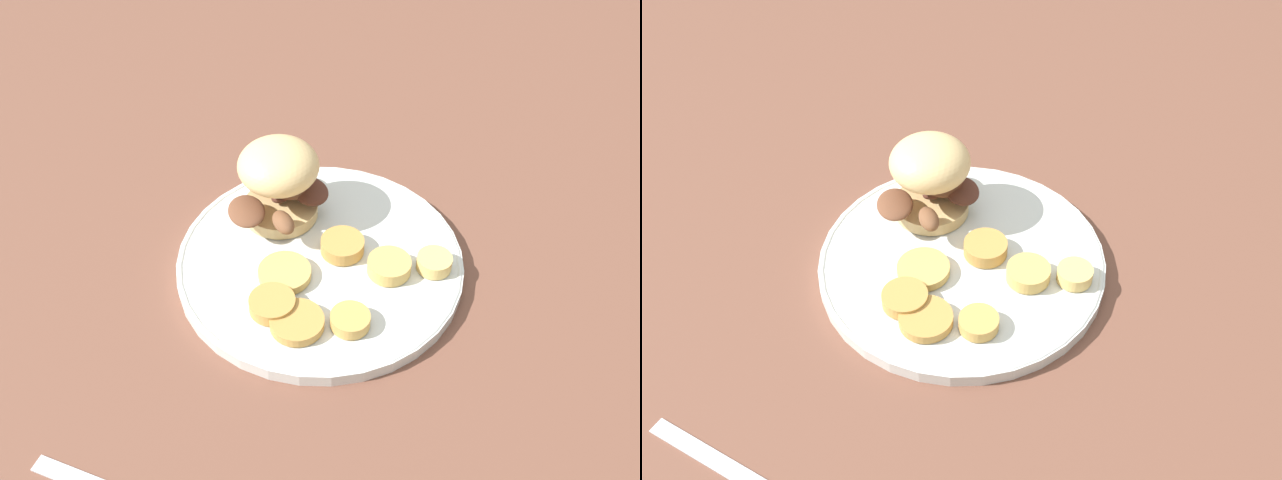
# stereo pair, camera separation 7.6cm
# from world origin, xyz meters

# --- Properties ---
(ground_plane) EXTENTS (4.00, 4.00, 0.00)m
(ground_plane) POSITION_xyz_m (0.00, 0.00, 0.00)
(ground_plane) COLOR brown
(dinner_plate) EXTENTS (0.30, 0.30, 0.02)m
(dinner_plate) POSITION_xyz_m (0.00, 0.00, 0.01)
(dinner_plate) COLOR silver
(dinner_plate) RESTS_ON ground_plane
(sandwich) EXTENTS (0.13, 0.11, 0.09)m
(sandwich) POSITION_xyz_m (0.04, 0.07, 0.06)
(sandwich) COLOR tan
(sandwich) RESTS_ON dinner_plate
(potato_round_0) EXTENTS (0.05, 0.05, 0.02)m
(potato_round_0) POSITION_xyz_m (0.02, -0.02, 0.02)
(potato_round_0) COLOR #BC8942
(potato_round_0) RESTS_ON dinner_plate
(potato_round_1) EXTENTS (0.05, 0.05, 0.01)m
(potato_round_1) POSITION_xyz_m (-0.04, 0.02, 0.02)
(potato_round_1) COLOR tan
(potato_round_1) RESTS_ON dinner_plate
(potato_round_2) EXTENTS (0.04, 0.04, 0.01)m
(potato_round_2) POSITION_xyz_m (0.02, -0.07, 0.02)
(potato_round_2) COLOR tan
(potato_round_2) RESTS_ON dinner_plate
(potato_round_3) EXTENTS (0.05, 0.05, 0.01)m
(potato_round_3) POSITION_xyz_m (-0.09, -0.03, 0.02)
(potato_round_3) COLOR #BC8942
(potato_round_3) RESTS_ON dinner_plate
(potato_round_4) EXTENTS (0.05, 0.05, 0.01)m
(potato_round_4) POSITION_xyz_m (-0.08, 0.01, 0.02)
(potato_round_4) COLOR #BC8942
(potato_round_4) RESTS_ON dinner_plate
(potato_round_5) EXTENTS (0.04, 0.04, 0.01)m
(potato_round_5) POSITION_xyz_m (-0.06, -0.07, 0.02)
(potato_round_5) COLOR tan
(potato_round_5) RESTS_ON dinner_plate
(potato_round_6) EXTENTS (0.04, 0.04, 0.01)m
(potato_round_6) POSITION_xyz_m (0.05, -0.11, 0.02)
(potato_round_6) COLOR #DBB766
(potato_round_6) RESTS_ON dinner_plate
(fork) EXTENTS (0.05, 0.18, 0.00)m
(fork) POSITION_xyz_m (-0.30, 0.00, 0.00)
(fork) COLOR silver
(fork) RESTS_ON ground_plane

